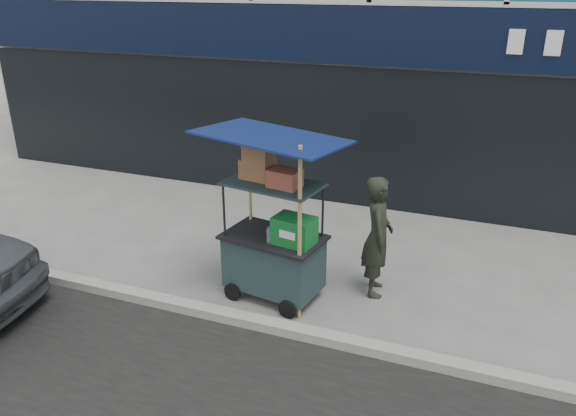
% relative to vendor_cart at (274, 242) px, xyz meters
% --- Properties ---
extents(ground, '(80.00, 80.00, 0.00)m').
position_rel_vendor_cart_xyz_m(ground, '(0.23, -0.51, -0.76)').
color(ground, '#64635F').
rests_on(ground, ground).
extents(curb, '(80.00, 0.18, 0.12)m').
position_rel_vendor_cart_xyz_m(curb, '(0.23, -0.71, -0.70)').
color(curb, gray).
rests_on(curb, ground).
extents(vendor_cart, '(1.76, 1.37, 2.18)m').
position_rel_vendor_cart_xyz_m(vendor_cart, '(0.00, 0.00, 0.00)').
color(vendor_cart, '#192B2B').
rests_on(vendor_cart, ground).
extents(vendor_man, '(0.51, 0.65, 1.57)m').
position_rel_vendor_cart_xyz_m(vendor_man, '(1.15, 0.57, 0.02)').
color(vendor_man, black).
rests_on(vendor_man, ground).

